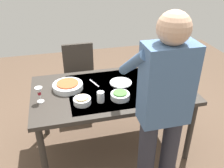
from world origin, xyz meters
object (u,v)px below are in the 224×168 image
(serving_bowl_pasta, at_px, (68,86))
(side_bowl_bread, at_px, (82,100))
(dinner_plate_near, at_px, (121,83))
(water_cup_near_right, at_px, (177,77))
(water_cup_far_left, at_px, (148,95))
(dining_table, at_px, (112,95))
(wine_bottle, at_px, (144,66))
(dinner_plate_far, at_px, (163,93))
(person_server, at_px, (162,109))
(water_cup_near_left, at_px, (101,97))
(side_bowl_salad, at_px, (120,95))
(wine_glass_left, at_px, (39,92))
(chair_near, at_px, (80,74))

(serving_bowl_pasta, bearing_deg, side_bowl_bread, 109.11)
(side_bowl_bread, height_order, dinner_plate_near, side_bowl_bread)
(water_cup_near_right, distance_m, water_cup_far_left, 0.49)
(dining_table, height_order, wine_bottle, wine_bottle)
(water_cup_far_left, height_order, serving_bowl_pasta, water_cup_far_left)
(dinner_plate_far, bearing_deg, wine_bottle, -83.10)
(wine_bottle, xyz_separation_m, side_bowl_bread, (0.74, 0.41, -0.08))
(wine_bottle, height_order, serving_bowl_pasta, wine_bottle)
(water_cup_near_right, bearing_deg, water_cup_far_left, 30.69)
(water_cup_near_right, height_order, serving_bowl_pasta, water_cup_near_right)
(person_server, distance_m, side_bowl_bread, 0.76)
(water_cup_near_left, height_order, serving_bowl_pasta, water_cup_near_left)
(dining_table, relative_size, side_bowl_salad, 8.85)
(water_cup_near_left, height_order, side_bowl_salad, water_cup_near_left)
(side_bowl_salad, bearing_deg, serving_bowl_pasta, -32.99)
(dinner_plate_near, bearing_deg, water_cup_near_right, 169.59)
(water_cup_near_right, relative_size, water_cup_far_left, 1.12)
(serving_bowl_pasta, height_order, dinner_plate_near, serving_bowl_pasta)
(wine_glass_left, bearing_deg, dinner_plate_near, -168.83)
(serving_bowl_pasta, height_order, side_bowl_bread, same)
(person_server, relative_size, water_cup_near_left, 16.35)
(person_server, height_order, dinner_plate_far, person_server)
(chair_near, height_order, wine_bottle, wine_bottle)
(side_bowl_salad, bearing_deg, dinner_plate_near, -106.78)
(dining_table, height_order, side_bowl_salad, side_bowl_salad)
(person_server, distance_m, dinner_plate_far, 0.60)
(dinner_plate_far, bearing_deg, water_cup_near_left, 0.26)
(side_bowl_salad, height_order, dinner_plate_near, side_bowl_salad)
(person_server, relative_size, serving_bowl_pasta, 5.63)
(wine_bottle, xyz_separation_m, serving_bowl_pasta, (0.84, 0.11, -0.08))
(side_bowl_salad, height_order, side_bowl_bread, same)
(wine_bottle, relative_size, water_cup_near_left, 2.87)
(water_cup_near_right, relative_size, serving_bowl_pasta, 0.34)
(water_cup_near_left, height_order, dinner_plate_near, water_cup_near_left)
(dining_table, xyz_separation_m, water_cup_far_left, (-0.28, 0.27, 0.12))
(wine_glass_left, distance_m, serving_bowl_pasta, 0.33)
(side_bowl_bread, bearing_deg, dinner_plate_far, 179.53)
(dining_table, xyz_separation_m, water_cup_near_right, (-0.70, 0.02, 0.13))
(person_server, bearing_deg, side_bowl_salad, -70.61)
(water_cup_near_right, xyz_separation_m, side_bowl_salad, (0.67, 0.17, -0.02))
(side_bowl_salad, bearing_deg, side_bowl_bread, 0.02)
(wine_bottle, height_order, side_bowl_bread, wine_bottle)
(wine_glass_left, bearing_deg, side_bowl_salad, 170.49)
(wine_glass_left, distance_m, water_cup_near_right, 1.39)
(water_cup_near_left, distance_m, side_bowl_bread, 0.17)
(dinner_plate_near, bearing_deg, dining_table, 35.73)
(chair_near, relative_size, water_cup_near_left, 8.81)
(wine_bottle, distance_m, wine_glass_left, 1.14)
(chair_near, relative_size, serving_bowl_pasta, 3.03)
(person_server, relative_size, side_bowl_bread, 10.56)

